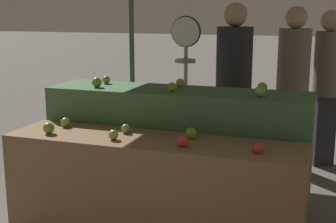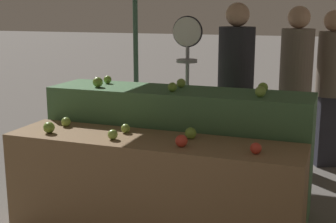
{
  "view_description": "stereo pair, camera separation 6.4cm",
  "coord_description": "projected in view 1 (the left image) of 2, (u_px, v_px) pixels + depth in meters",
  "views": [
    {
      "loc": [
        1.22,
        -3.11,
        1.71
      ],
      "look_at": [
        0.02,
        0.3,
        0.92
      ],
      "focal_mm": 50.0,
      "sensor_mm": 36.0,
      "label": 1
    },
    {
      "loc": [
        1.28,
        -3.09,
        1.71
      ],
      "look_at": [
        0.02,
        0.3,
        0.92
      ],
      "focal_mm": 50.0,
      "sensor_mm": 36.0,
      "label": 2
    }
  ],
  "objects": [
    {
      "name": "apple_back_2",
      "position": [
        260.0,
        91.0,
        3.63
      ],
      "size": [
        0.09,
        0.09,
        0.09
      ],
      "primitive_type": "sphere",
      "color": "#8EB247",
      "rests_on": "display_counter_back"
    },
    {
      "name": "apple_back_3",
      "position": [
        106.0,
        80.0,
        4.28
      ],
      "size": [
        0.07,
        0.07,
        0.07
      ],
      "primitive_type": "sphere",
      "color": "#84AD3D",
      "rests_on": "display_counter_back"
    },
    {
      "name": "display_counter_front",
      "position": [
        152.0,
        188.0,
        3.54
      ],
      "size": [
        2.25,
        0.55,
        0.77
      ],
      "primitive_type": "cube",
      "color": "olive",
      "rests_on": "ground_plane"
    },
    {
      "name": "apple_front_1",
      "position": [
        113.0,
        135.0,
        3.44
      ],
      "size": [
        0.07,
        0.07,
        0.07
      ],
      "primitive_type": "sphere",
      "color": "#8EB247",
      "rests_on": "display_counter_front"
    },
    {
      "name": "produce_scale",
      "position": [
        185.0,
        63.0,
        4.49
      ],
      "size": [
        0.29,
        0.2,
        1.66
      ],
      "color": "#99999E",
      "rests_on": "ground_plane"
    },
    {
      "name": "person_customer_right",
      "position": [
        327.0,
        76.0,
        5.08
      ],
      "size": [
        0.41,
        0.41,
        1.71
      ],
      "rotation": [
        0.0,
        0.0,
        3.6
      ],
      "color": "#2D2D38",
      "rests_on": "ground_plane"
    },
    {
      "name": "person_vendor_at_scale",
      "position": [
        234.0,
        78.0,
        4.72
      ],
      "size": [
        0.4,
        0.4,
        1.78
      ],
      "rotation": [
        0.0,
        0.0,
        3.27
      ],
      "color": "#2D2D38",
      "rests_on": "ground_plane"
    },
    {
      "name": "display_counter_back",
      "position": [
        177.0,
        149.0,
        4.07
      ],
      "size": [
        2.25,
        0.55,
        1.05
      ],
      "primitive_type": "cube",
      "color": "#4C7A4C",
      "rests_on": "ground_plane"
    },
    {
      "name": "apple_front_2",
      "position": [
        183.0,
        141.0,
        3.26
      ],
      "size": [
        0.09,
        0.09,
        0.09
      ],
      "primitive_type": "sphere",
      "color": "red",
      "rests_on": "display_counter_front"
    },
    {
      "name": "apple_back_0",
      "position": [
        97.0,
        82.0,
        4.07
      ],
      "size": [
        0.09,
        0.09,
        0.09
      ],
      "primitive_type": "sphere",
      "color": "#7AA338",
      "rests_on": "display_counter_back"
    },
    {
      "name": "apple_back_4",
      "position": [
        180.0,
        83.0,
        4.06
      ],
      "size": [
        0.08,
        0.08,
        0.08
      ],
      "primitive_type": "sphere",
      "color": "#8EB247",
      "rests_on": "display_counter_back"
    },
    {
      "name": "person_customer_left",
      "position": [
        293.0,
        77.0,
        4.94
      ],
      "size": [
        0.39,
        0.39,
        1.75
      ],
      "rotation": [
        0.0,
        0.0,
        2.97
      ],
      "color": "#2D2D38",
      "rests_on": "ground_plane"
    },
    {
      "name": "apple_front_6",
      "position": [
        191.0,
        133.0,
        3.47
      ],
      "size": [
        0.09,
        0.09,
        0.09
      ],
      "primitive_type": "sphere",
      "color": "#7AA338",
      "rests_on": "display_counter_front"
    },
    {
      "name": "apple_back_1",
      "position": [
        172.0,
        87.0,
        3.85
      ],
      "size": [
        0.08,
        0.08,
        0.08
      ],
      "primitive_type": "sphere",
      "color": "#7AA338",
      "rests_on": "display_counter_back"
    },
    {
      "name": "apple_back_5",
      "position": [
        262.0,
        87.0,
        3.82
      ],
      "size": [
        0.08,
        0.08,
        0.08
      ],
      "primitive_type": "sphere",
      "color": "#84AD3D",
      "rests_on": "display_counter_back"
    },
    {
      "name": "apple_front_4",
      "position": [
        65.0,
        122.0,
        3.82
      ],
      "size": [
        0.08,
        0.08,
        0.08
      ],
      "primitive_type": "sphere",
      "color": "#8EB247",
      "rests_on": "display_counter_front"
    },
    {
      "name": "apple_front_5",
      "position": [
        126.0,
        129.0,
        3.63
      ],
      "size": [
        0.07,
        0.07,
        0.07
      ],
      "primitive_type": "sphere",
      "color": "#8EB247",
      "rests_on": "display_counter_front"
    },
    {
      "name": "apple_front_3",
      "position": [
        257.0,
        148.0,
        3.11
      ],
      "size": [
        0.08,
        0.08,
        0.08
      ],
      "primitive_type": "sphere",
      "color": "red",
      "rests_on": "display_counter_front"
    },
    {
      "name": "apple_front_0",
      "position": [
        49.0,
        128.0,
        3.61
      ],
      "size": [
        0.09,
        0.09,
        0.09
      ],
      "primitive_type": "sphere",
      "color": "#7AA338",
      "rests_on": "display_counter_front"
    }
  ]
}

